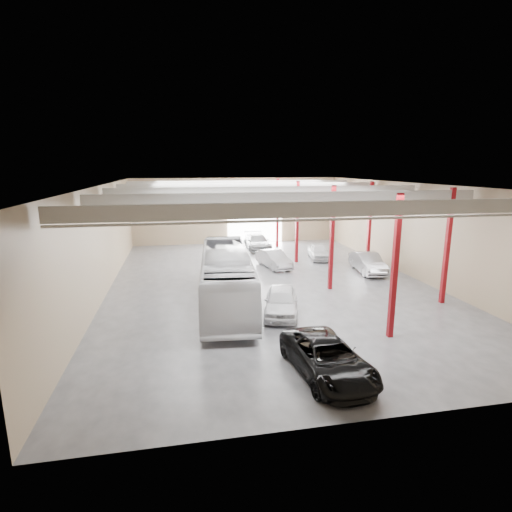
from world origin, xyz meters
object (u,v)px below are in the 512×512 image
object	(u,v)px
car_row_a	(281,301)
car_row_b	(274,259)
black_sedan	(327,358)
coach_bus	(226,277)
car_row_c	(257,242)
car_right_far	(319,252)
car_right_near	(368,263)

from	to	relation	value
car_row_a	car_row_b	xyz separation A→B (m)	(2.10, 10.50, -0.06)
black_sedan	car_row_a	world-z (taller)	car_row_a
car_row_a	black_sedan	bearing A→B (deg)	-73.48
black_sedan	coach_bus	bearing A→B (deg)	102.78
car_row_c	car_right_far	size ratio (longest dim) A/B	1.31
car_right_near	car_row_b	bearing A→B (deg)	162.37
car_row_b	car_right_near	distance (m)	7.49
car_right_near	car_right_far	bearing A→B (deg)	118.59
car_right_near	car_right_far	size ratio (longest dim) A/B	1.18
car_right_near	car_right_far	xyz separation A→B (m)	(-2.19, 5.20, -0.09)
black_sedan	car_row_b	size ratio (longest dim) A/B	1.23
black_sedan	car_row_c	distance (m)	25.02
car_right_near	coach_bus	bearing A→B (deg)	-150.09
coach_bus	black_sedan	size ratio (longest dim) A/B	2.28
car_row_b	car_right_far	world-z (taller)	car_row_b
car_row_a	car_row_c	bearing A→B (deg)	98.80
car_row_c	car_right_near	size ratio (longest dim) A/B	1.11
coach_bus	car_row_b	size ratio (longest dim) A/B	2.81
coach_bus	car_right_far	bearing A→B (deg)	52.51
car_row_c	car_right_near	world-z (taller)	car_right_near
black_sedan	car_row_a	xyz separation A→B (m)	(-0.10, 6.93, 0.03)
car_row_b	car_right_near	bearing A→B (deg)	-35.79
coach_bus	car_row_a	size ratio (longest dim) A/B	2.68
car_right_far	black_sedan	bearing A→B (deg)	-100.23
car_row_b	car_right_far	size ratio (longest dim) A/B	1.07
black_sedan	car_row_c	world-z (taller)	car_row_c
car_row_a	car_right_far	bearing A→B (deg)	77.63
coach_bus	car_right_far	world-z (taller)	coach_bus
black_sedan	car_right_far	world-z (taller)	black_sedan
car_row_a	car_right_far	xyz separation A→B (m)	(6.78, 12.73, -0.09)
car_row_c	car_right_far	world-z (taller)	car_row_c
car_row_c	car_right_near	distance (m)	12.49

